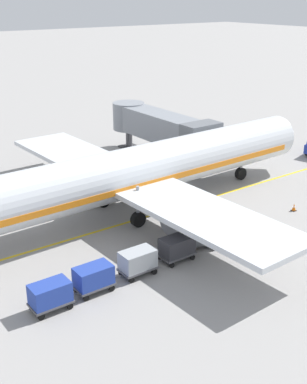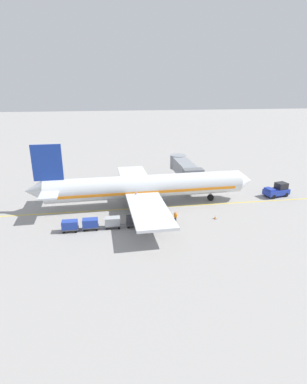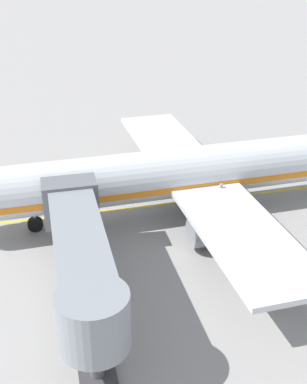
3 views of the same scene
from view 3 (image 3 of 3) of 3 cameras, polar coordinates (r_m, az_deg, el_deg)
ground_plane at (r=39.82m, az=3.40°, el=-1.17°), size 400.00×400.00×0.00m
gate_lead_in_line at (r=39.82m, az=3.40°, el=-1.16°), size 0.24×80.00×0.01m
parked_airliner at (r=37.24m, az=3.97°, el=2.21°), size 30.16×37.29×10.63m
jet_bridge at (r=27.59m, az=-8.38°, el=-6.96°), size 14.34×3.50×4.98m
baggage_tug_lead at (r=44.68m, az=0.90°, el=3.15°), size 2.26×2.77×1.62m
baggage_cart_front at (r=45.73m, az=3.99°, el=3.98°), size 1.31×2.90×1.58m
baggage_cart_second_in_train at (r=46.66m, az=7.48°, el=4.29°), size 1.31×2.90×1.58m
baggage_cart_third_in_train at (r=47.84m, az=10.87°, el=4.61°), size 1.31×2.90×1.58m
baggage_cart_tail_end at (r=49.13m, az=13.70°, el=4.92°), size 1.31×2.90×1.58m
ground_crew_wing_walker at (r=44.07m, az=-3.40°, el=3.09°), size 0.65×0.48×1.69m
safety_cone_nose_left at (r=43.44m, az=-11.29°, el=1.26°), size 0.36×0.36×0.59m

